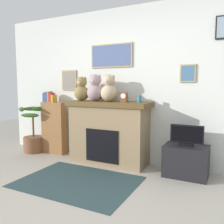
# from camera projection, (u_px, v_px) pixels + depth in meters

# --- Properties ---
(ground_plane) EXTENTS (12.00, 12.00, 0.00)m
(ground_plane) POSITION_uv_depth(u_px,v_px,m) (53.00, 212.00, 2.49)
(ground_plane) COLOR #A9A193
(back_wall) EXTENTS (5.20, 0.15, 2.60)m
(back_wall) POSITION_uv_depth(u_px,v_px,m) (129.00, 86.00, 4.12)
(back_wall) COLOR silver
(back_wall) RESTS_ON ground_plane
(fireplace) EXTENTS (1.40, 0.55, 1.04)m
(fireplace) POSITION_uv_depth(u_px,v_px,m) (109.00, 132.00, 4.04)
(fireplace) COLOR #8C7251
(fireplace) RESTS_ON ground_plane
(bookshelf) EXTENTS (0.48, 0.16, 1.19)m
(bookshelf) POSITION_uv_depth(u_px,v_px,m) (54.00, 126.00, 4.62)
(bookshelf) COLOR brown
(bookshelf) RESTS_ON ground_plane
(potted_plant) EXTENTS (0.53, 0.57, 0.90)m
(potted_plant) POSITION_uv_depth(u_px,v_px,m) (34.00, 136.00, 4.74)
(potted_plant) COLOR brown
(potted_plant) RESTS_ON ground_plane
(tv_stand) EXTENTS (0.61, 0.40, 0.45)m
(tv_stand) POSITION_uv_depth(u_px,v_px,m) (186.00, 161.00, 3.45)
(tv_stand) COLOR black
(tv_stand) RESTS_ON ground_plane
(television) EXTENTS (0.46, 0.14, 0.30)m
(television) POSITION_uv_depth(u_px,v_px,m) (187.00, 136.00, 3.41)
(television) COLOR black
(television) RESTS_ON tv_stand
(area_rug) EXTENTS (1.57, 1.15, 0.01)m
(area_rug) POSITION_uv_depth(u_px,v_px,m) (78.00, 182.00, 3.27)
(area_rug) COLOR #293E40
(area_rug) RESTS_ON ground_plane
(candle_jar) EXTENTS (0.07, 0.07, 0.11)m
(candle_jar) POSITION_uv_depth(u_px,v_px,m) (139.00, 99.00, 3.72)
(candle_jar) COLOR teal
(candle_jar) RESTS_ON fireplace
(mantel_clock) EXTENTS (0.10, 0.08, 0.15)m
(mantel_clock) POSITION_uv_depth(u_px,v_px,m) (124.00, 97.00, 3.83)
(mantel_clock) COLOR brown
(mantel_clock) RESTS_ON fireplace
(teddy_bear_grey) EXTENTS (0.26, 0.26, 0.41)m
(teddy_bear_grey) POSITION_uv_depth(u_px,v_px,m) (82.00, 90.00, 4.18)
(teddy_bear_grey) COLOR olive
(teddy_bear_grey) RESTS_ON fireplace
(teddy_bear_cream) EXTENTS (0.28, 0.28, 0.45)m
(teddy_bear_cream) POSITION_uv_depth(u_px,v_px,m) (95.00, 89.00, 4.05)
(teddy_bear_cream) COLOR #A0878C
(teddy_bear_cream) RESTS_ON fireplace
(teddy_bear_brown) EXTENTS (0.28, 0.28, 0.44)m
(teddy_bear_brown) POSITION_uv_depth(u_px,v_px,m) (109.00, 89.00, 3.94)
(teddy_bear_brown) COLOR tan
(teddy_bear_brown) RESTS_ON fireplace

